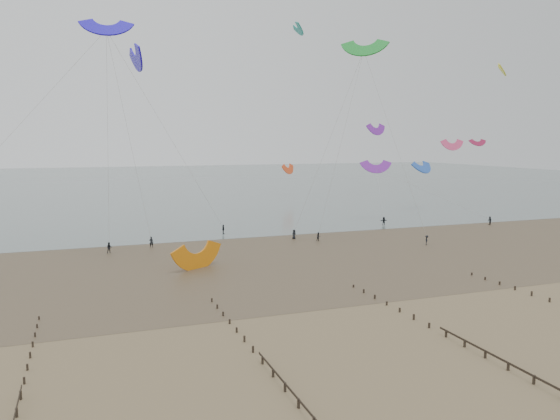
% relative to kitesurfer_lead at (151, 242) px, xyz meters
% --- Properties ---
extents(ground, '(500.00, 500.00, 0.00)m').
position_rel_kitesurfer_lead_xyz_m(ground, '(16.52, -46.94, -0.93)').
color(ground, brown).
rests_on(ground, ground).
extents(sea_and_shore, '(500.00, 665.00, 0.03)m').
position_rel_kitesurfer_lead_xyz_m(sea_and_shore, '(12.44, -12.54, -0.93)').
color(sea_and_shore, '#475654').
rests_on(sea_and_shore, ground).
extents(groynes, '(72.16, 50.16, 1.00)m').
position_rel_kitesurfer_lead_xyz_m(groynes, '(20.52, -65.99, -0.46)').
color(groynes, black).
rests_on(groynes, ground).
extents(kitesurfer_lead, '(0.76, 0.58, 1.87)m').
position_rel_kitesurfer_lead_xyz_m(kitesurfer_lead, '(0.00, 0.00, 0.00)').
color(kitesurfer_lead, black).
rests_on(kitesurfer_lead, ground).
extents(kitesurfers, '(110.25, 24.31, 1.87)m').
position_rel_kitesurfer_lead_xyz_m(kitesurfers, '(31.56, 0.02, -0.05)').
color(kitesurfers, black).
rests_on(kitesurfers, ground).
extents(grounded_kite, '(9.60, 8.99, 4.20)m').
position_rel_kitesurfer_lead_xyz_m(grounded_kite, '(4.35, -18.24, -0.93)').
color(grounded_kite, orange).
rests_on(grounded_kite, ground).
extents(kites_airborne, '(245.27, 103.55, 44.04)m').
position_rel_kitesurfer_lead_xyz_m(kites_airborne, '(12.34, 42.02, 20.13)').
color(kites_airborne, '#F24617').
rests_on(kites_airborne, ground).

